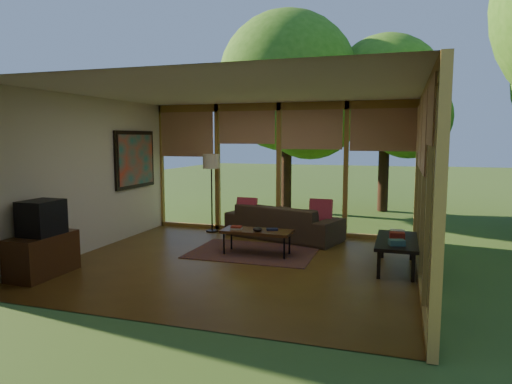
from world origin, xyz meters
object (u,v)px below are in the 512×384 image
(sofa, at_px, (283,222))
(media_cabinet, at_px, (43,255))
(side_console, at_px, (397,242))
(coffee_table, at_px, (257,232))
(floor_lamp, at_px, (211,166))
(television, at_px, (42,218))

(sofa, height_order, media_cabinet, sofa)
(side_console, bearing_deg, media_cabinet, -158.50)
(media_cabinet, xyz_separation_m, coffee_table, (2.59, 2.08, 0.09))
(media_cabinet, height_order, coffee_table, media_cabinet)
(sofa, bearing_deg, media_cabinet, 69.46)
(sofa, bearing_deg, side_console, 162.02)
(coffee_table, distance_m, side_console, 2.29)
(sofa, distance_m, floor_lamp, 1.94)
(sofa, xyz_separation_m, television, (-2.68, -3.46, 0.51))
(sofa, distance_m, media_cabinet, 4.39)
(television, bearing_deg, coffee_table, 39.01)
(coffee_table, height_order, side_console, side_console)
(side_console, bearing_deg, floor_lamp, 155.64)
(sofa, height_order, side_console, sofa)
(coffee_table, xyz_separation_m, side_console, (2.28, -0.16, 0.02))
(media_cabinet, xyz_separation_m, television, (0.02, 0.00, 0.55))
(coffee_table, relative_size, side_console, 0.86)
(sofa, bearing_deg, television, 69.67)
(sofa, height_order, coffee_table, sofa)
(floor_lamp, relative_size, side_console, 1.18)
(television, xyz_separation_m, side_console, (4.85, 1.92, -0.44))
(sofa, distance_m, coffee_table, 1.39)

